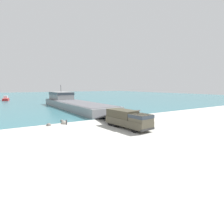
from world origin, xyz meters
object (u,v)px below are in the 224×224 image
object	(u,v)px
soldier_on_ramp	(137,118)
landing_craft	(72,102)
mooring_bollard	(66,122)
moored_boat_a	(6,99)
military_truck	(128,119)

from	to	relation	value
soldier_on_ramp	landing_craft	bearing A→B (deg)	22.93
landing_craft	mooring_bollard	world-z (taller)	landing_craft
landing_craft	mooring_bollard	bearing A→B (deg)	-113.35
soldier_on_ramp	moored_boat_a	world-z (taller)	moored_boat_a
military_truck	mooring_bollard	size ratio (longest dim) A/B	10.12
landing_craft	military_truck	distance (m)	30.02
soldier_on_ramp	moored_boat_a	size ratio (longest dim) A/B	0.26
moored_boat_a	mooring_bollard	distance (m)	63.92
landing_craft	soldier_on_ramp	distance (m)	28.27
landing_craft	moored_boat_a	bearing A→B (deg)	109.59
landing_craft	military_truck	world-z (taller)	landing_craft
soldier_on_ramp	mooring_bollard	world-z (taller)	soldier_on_ramp
soldier_on_ramp	military_truck	bearing A→B (deg)	138.11
mooring_bollard	military_truck	bearing A→B (deg)	-44.47
landing_craft	mooring_bollard	distance (m)	24.31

